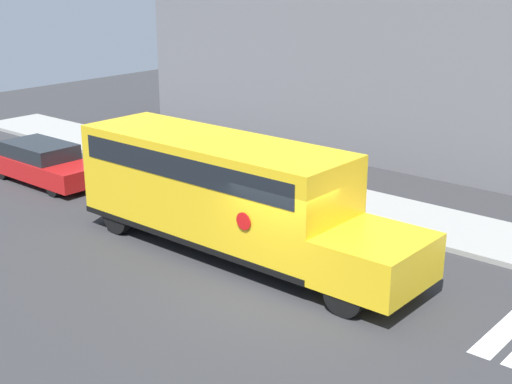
{
  "coord_description": "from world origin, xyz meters",
  "views": [
    {
      "loc": [
        9.77,
        -12.03,
        7.51
      ],
      "look_at": [
        -1.93,
        1.71,
        1.68
      ],
      "focal_mm": 50.0,
      "sensor_mm": 36.0,
      "label": 1
    }
  ],
  "objects": [
    {
      "name": "school_bus",
      "position": [
        -2.59,
        1.21,
        1.74
      ],
      "size": [
        10.27,
        2.57,
        3.06
      ],
      "color": "yellow",
      "rests_on": "ground"
    },
    {
      "name": "building_backdrop",
      "position": [
        0.0,
        13.0,
        5.01
      ],
      "size": [
        32.0,
        4.0,
        10.01
      ],
      "color": "slate",
      "rests_on": "ground"
    },
    {
      "name": "parked_car",
      "position": [
        -11.84,
        1.68,
        0.71
      ],
      "size": [
        4.79,
        1.79,
        1.41
      ],
      "color": "red",
      "rests_on": "ground"
    },
    {
      "name": "ground_plane",
      "position": [
        0.0,
        0.0,
        0.0
      ],
      "size": [
        60.0,
        60.0,
        0.0
      ],
      "primitive_type": "plane",
      "color": "#333335"
    },
    {
      "name": "sidewalk_strip",
      "position": [
        0.0,
        6.5,
        0.07
      ],
      "size": [
        44.0,
        3.0,
        0.15
      ],
      "color": "#9E9E99",
      "rests_on": "ground"
    }
  ]
}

